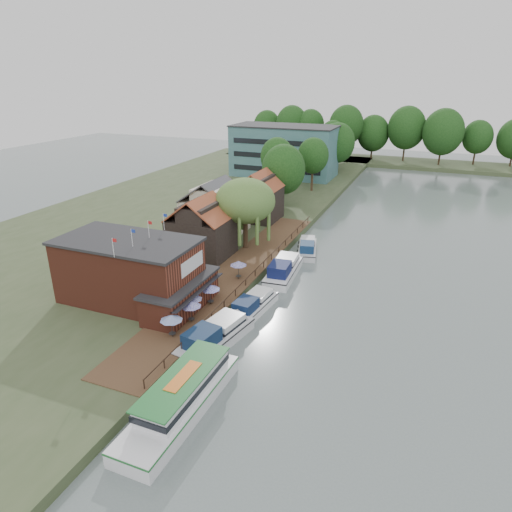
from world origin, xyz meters
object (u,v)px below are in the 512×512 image
at_px(pub, 144,273).
at_px(umbrella_1, 191,312).
at_px(cottage_c, 259,196).
at_px(cruiser_3, 307,246).
at_px(hotel_block, 284,151).
at_px(cruiser_0, 215,333).
at_px(umbrella_0, 172,326).
at_px(umbrella_4, 238,270).
at_px(cruiser_1, 253,303).
at_px(willow, 245,214).
at_px(cottage_a, 201,227).
at_px(swan, 174,393).
at_px(cottage_b, 215,206).
at_px(cruiser_2, 284,267).
at_px(tour_boat, 180,396).
at_px(umbrella_3, 210,295).
at_px(umbrella_2, 192,304).

xyz_separation_m(pub, umbrella_1, (6.92, -2.11, -2.36)).
relative_size(pub, cottage_c, 2.35).
xyz_separation_m(umbrella_1, cruiser_3, (4.91, 26.08, -1.19)).
xyz_separation_m(hotel_block, cruiser_0, (18.38, -74.51, -5.81)).
height_order(umbrella_0, umbrella_4, same).
bearing_deg(umbrella_1, cruiser_0, -22.04).
xyz_separation_m(umbrella_4, cruiser_1, (4.18, -5.32, -1.17)).
height_order(cottage_c, umbrella_1, cottage_c).
bearing_deg(hotel_block, willow, -77.29).
relative_size(cottage_a, umbrella_0, 3.62).
distance_m(cottage_a, cruiser_3, 16.19).
height_order(umbrella_4, swan, umbrella_4).
xyz_separation_m(pub, cottage_b, (-4.00, 25.00, 0.60)).
xyz_separation_m(willow, swan, (7.05, -31.60, -5.99)).
bearing_deg(cruiser_1, swan, -87.08).
bearing_deg(cruiser_2, cruiser_1, -94.78).
relative_size(willow, umbrella_4, 4.39).
relative_size(pub, cruiser_0, 1.83).
distance_m(cottage_a, umbrella_4, 10.19).
distance_m(umbrella_4, cruiser_1, 6.87).
xyz_separation_m(cottage_c, tour_boat, (12.19, -47.19, -3.73)).
distance_m(cottage_a, cottage_b, 10.44).
bearing_deg(cottage_c, cruiser_1, -69.35).
bearing_deg(cottage_b, cottage_c, 66.04).
bearing_deg(umbrella_4, cruiser_3, 71.74).
bearing_deg(umbrella_3, willow, 100.93).
height_order(cruiser_3, swan, cruiser_3).
relative_size(umbrella_0, umbrella_1, 1.00).
height_order(cottage_c, swan, cottage_c).
bearing_deg(umbrella_3, umbrella_4, 89.16).
bearing_deg(willow, tour_boat, -75.33).
distance_m(cottage_a, umbrella_3, 15.41).
bearing_deg(cottage_a, umbrella_2, -65.16).
relative_size(cottage_b, swan, 21.82).
xyz_separation_m(willow, umbrella_2, (2.75, -20.65, -3.93)).
height_order(pub, umbrella_0, pub).
relative_size(cruiser_1, swan, 21.20).
relative_size(pub, umbrella_1, 8.42).
xyz_separation_m(pub, cottage_a, (-1.00, 15.00, 0.60)).
xyz_separation_m(cruiser_0, cruiser_3, (1.44, 27.48, -0.24)).
relative_size(umbrella_0, umbrella_2, 1.00).
relative_size(cruiser_2, cruiser_3, 1.18).
relative_size(cottage_c, umbrella_0, 3.58).
bearing_deg(cottage_a, umbrella_4, -34.27).
distance_m(umbrella_0, umbrella_4, 14.81).
xyz_separation_m(umbrella_1, swan, (3.63, -9.49, -2.07)).
distance_m(cottage_a, umbrella_2, 17.50).
bearing_deg(willow, cruiser_2, -35.14).
distance_m(willow, umbrella_3, 18.61).
height_order(willow, cruiser_3, willow).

